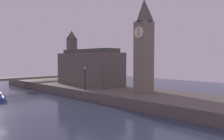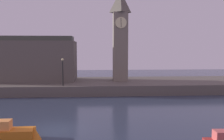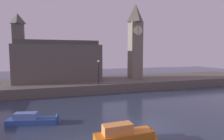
# 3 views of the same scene
# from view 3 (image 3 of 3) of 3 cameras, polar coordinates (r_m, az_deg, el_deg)

# --- Properties ---
(ground_plane) EXTENTS (120.00, 120.00, 0.00)m
(ground_plane) POSITION_cam_3_polar(r_m,az_deg,el_deg) (17.83, 11.83, -16.75)
(ground_plane) COLOR #2D384C
(far_embankment) EXTENTS (70.00, 12.00, 1.50)m
(far_embankment) POSITION_cam_3_polar(r_m,az_deg,el_deg) (35.84, -3.89, -4.18)
(far_embankment) COLOR #5B544C
(far_embankment) RESTS_ON ground
(clock_tower) EXTENTS (2.59, 2.62, 14.85)m
(clock_tower) POSITION_cam_3_polar(r_m,az_deg,el_deg) (37.82, 7.25, 9.14)
(clock_tower) COLOR slate
(clock_tower) RESTS_ON far_embankment
(parliament_hall) EXTENTS (14.95, 6.39, 11.85)m
(parliament_hall) POSITION_cam_3_polar(r_m,az_deg,el_deg) (35.16, -16.69, 2.68)
(parliament_hall) COLOR #5B544C
(parliament_hall) RESTS_ON far_embankment
(streetlamp) EXTENTS (0.36, 0.36, 3.97)m
(streetlamp) POSITION_cam_3_polar(r_m,az_deg,el_deg) (30.20, -4.17, 0.20)
(streetlamp) COLOR black
(streetlamp) RESTS_ON far_embankment
(boat_tour_blue) EXTENTS (5.21, 2.13, 1.41)m
(boat_tour_blue) POSITION_cam_3_polar(r_m,az_deg,el_deg) (19.33, -22.15, -14.03)
(boat_tour_blue) COLOR #2D4C93
(boat_tour_blue) RESTS_ON ground
(boat_patrol_orange) EXTENTS (5.09, 1.44, 1.62)m
(boat_patrol_orange) POSITION_cam_3_polar(r_m,az_deg,el_deg) (14.58, 5.19, -19.49)
(boat_patrol_orange) COLOR orange
(boat_patrol_orange) RESTS_ON ground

